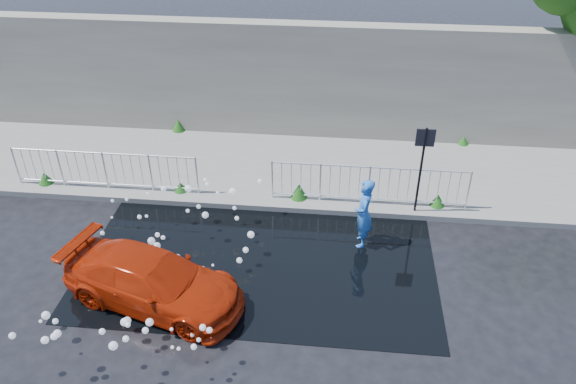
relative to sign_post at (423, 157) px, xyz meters
name	(u,v)px	position (x,y,z in m)	size (l,w,h in m)	color
ground	(231,286)	(-4.20, -3.10, -1.72)	(90.00, 90.00, 0.00)	black
pavement	(263,167)	(-4.20, 1.90, -1.65)	(30.00, 4.00, 0.15)	slate
curb	(252,205)	(-4.20, -0.10, -1.64)	(30.00, 0.25, 0.16)	slate
retaining_wall	(271,79)	(-4.20, 4.10, 0.18)	(30.00, 0.60, 3.50)	slate
puddle	(260,258)	(-3.70, -2.10, -1.72)	(8.00, 5.00, 0.01)	black
sign_post	(423,157)	(0.00, 0.00, 0.00)	(0.45, 0.06, 2.50)	black
railing_left	(105,169)	(-8.20, 0.25, -0.99)	(5.05, 0.05, 1.10)	silver
railing_right	(369,184)	(-1.20, 0.25, -0.99)	(5.05, 0.05, 1.10)	silver
weeds	(251,168)	(-4.45, 1.38, -1.40)	(12.17, 3.93, 0.42)	#144A13
water_spray	(160,261)	(-5.67, -3.19, -1.07)	(3.70, 5.65, 1.01)	white
red_car	(153,281)	(-5.68, -3.70, -1.16)	(1.58, 3.88, 1.13)	#A31F06
person	(364,213)	(-1.36, -1.30, -0.84)	(0.64, 0.42, 1.76)	blue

